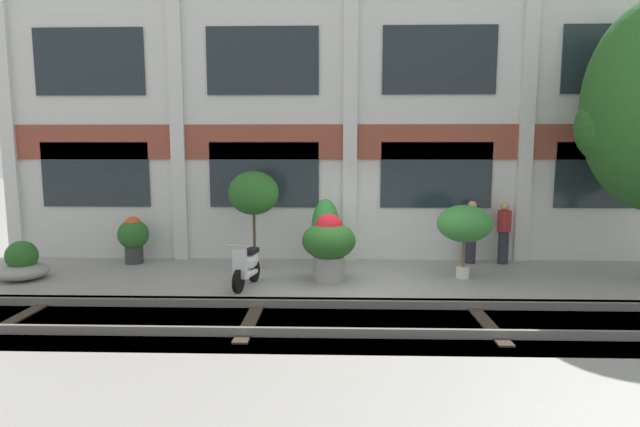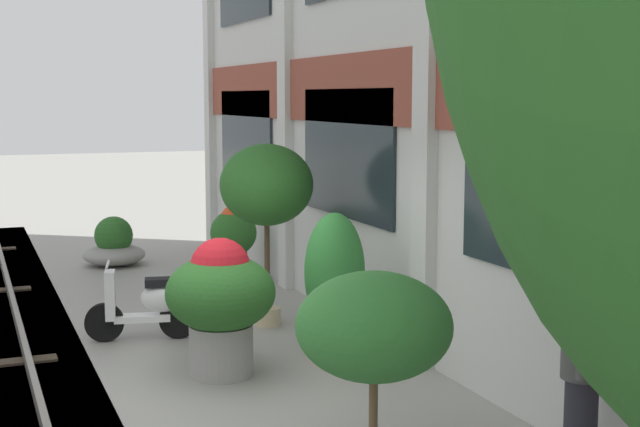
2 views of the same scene
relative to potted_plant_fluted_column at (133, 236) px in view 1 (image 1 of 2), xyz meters
name	(u,v)px [view 1 (image 1 of 2)]	position (x,y,z in m)	size (l,w,h in m)	color
ground_plane	(352,285)	(5.55, -1.92, -0.71)	(80.00, 80.00, 0.00)	gray
apartment_facade	(350,121)	(5.55, 0.84, 2.96)	(18.29, 0.64, 7.34)	silver
rail_tracks	(357,329)	(5.55, -4.27, -0.84)	(25.93, 2.80, 0.43)	#423F3A
potted_plant_fluted_column	(133,236)	(0.00, 0.00, 0.00)	(0.77, 0.77, 1.21)	#333333
potted_plant_stone_basin	(326,229)	(4.94, -0.26, 0.24)	(0.69, 0.69, 1.70)	tan
potted_plant_glazed_jar	(329,243)	(5.03, -1.63, 0.15)	(1.18, 1.18, 1.51)	gray
potted_plant_terracotta_small	(464,224)	(8.08, -1.26, 0.52)	(1.21, 1.21, 1.67)	beige
potted_plant_wide_bowl	(22,265)	(-1.86, -1.68, -0.38)	(1.10, 1.10, 0.88)	gray
potted_plant_tall_urn	(254,194)	(3.19, -0.48, 1.12)	(1.22, 1.22, 2.39)	tan
scooter_near_curb	(248,266)	(3.31, -2.09, -0.27)	(0.57, 1.37, 0.98)	black
resident_by_doorway	(504,231)	(9.47, 0.21, 0.15)	(0.34, 0.50, 1.59)	#282833
resident_watching_tracks	(471,230)	(8.66, 0.26, 0.16)	(0.43, 0.37, 1.61)	#282833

